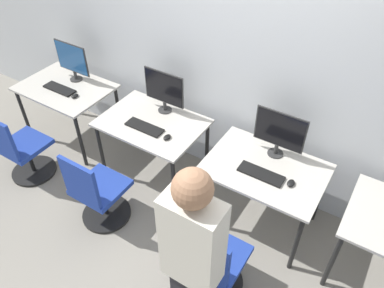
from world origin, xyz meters
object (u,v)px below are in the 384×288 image
(mouse_left, at_px, (167,137))
(mouse_right, at_px, (291,183))
(office_chair_left, at_px, (98,195))
(office_chair_far_left, at_px, (22,152))
(mouse_far_left, at_px, (75,96))
(monitor_left, at_px, (164,90))
(keyboard_far_left, at_px, (60,89))
(monitor_right, at_px, (279,132))
(office_chair_right, at_px, (213,265))
(monitor_far_left, at_px, (72,60))
(person_right, at_px, (192,261))
(keyboard_right, at_px, (261,174))
(keyboard_left, at_px, (144,127))

(mouse_left, relative_size, mouse_right, 1.00)
(office_chair_left, bearing_deg, office_chair_far_left, 178.89)
(mouse_far_left, height_order, mouse_left, same)
(mouse_far_left, relative_size, mouse_left, 1.00)
(mouse_far_left, distance_m, monitor_left, 1.05)
(keyboard_far_left, height_order, monitor_right, monitor_right)
(monitor_left, relative_size, mouse_right, 5.05)
(office_chair_left, distance_m, office_chair_right, 1.28)
(keyboard_far_left, bearing_deg, mouse_far_left, -3.89)
(mouse_far_left, bearing_deg, monitor_far_left, 133.28)
(office_chair_far_left, xyz_separation_m, person_right, (2.41, -0.44, 0.59))
(office_chair_left, bearing_deg, keyboard_right, 28.18)
(keyboard_far_left, height_order, office_chair_far_left, office_chair_far_left)
(keyboard_far_left, relative_size, monitor_right, 0.87)
(keyboard_far_left, xyz_separation_m, monitor_left, (1.23, 0.31, 0.24))
(office_chair_far_left, xyz_separation_m, mouse_right, (2.65, 0.70, 0.39))
(office_chair_far_left, xyz_separation_m, monitor_left, (1.17, 1.00, 0.63))
(monitor_far_left, relative_size, monitor_left, 1.00)
(mouse_far_left, height_order, person_right, person_right)
(person_right, bearing_deg, office_chair_right, 95.78)
(mouse_far_left, xyz_separation_m, office_chair_far_left, (-0.20, -0.68, -0.39))
(keyboard_far_left, xyz_separation_m, keyboard_right, (2.45, -0.02, 0.00))
(monitor_far_left, relative_size, person_right, 0.27)
(monitor_left, distance_m, monitor_right, 1.23)
(monitor_left, distance_m, mouse_right, 1.53)
(keyboard_left, bearing_deg, monitor_right, 15.23)
(keyboard_left, xyz_separation_m, office_chair_left, (-0.07, -0.67, -0.38))
(mouse_right, bearing_deg, office_chair_left, -155.08)
(keyboard_far_left, bearing_deg, monitor_right, 6.74)
(mouse_far_left, distance_m, person_right, 2.49)
(office_chair_left, xyz_separation_m, mouse_right, (1.55, 0.72, 0.39))
(keyboard_far_left, height_order, person_right, person_right)
(keyboard_far_left, height_order, monitor_left, monitor_left)
(keyboard_far_left, distance_m, keyboard_left, 1.23)
(keyboard_far_left, xyz_separation_m, mouse_left, (1.51, -0.06, 0.01))
(keyboard_right, height_order, person_right, person_right)
(keyboard_right, bearing_deg, office_chair_left, -151.82)
(monitor_far_left, xyz_separation_m, mouse_left, (1.51, -0.31, -0.24))
(office_chair_right, relative_size, person_right, 0.51)
(mouse_left, bearing_deg, mouse_far_left, 178.19)
(monitor_right, distance_m, office_chair_right, 1.23)
(monitor_left, bearing_deg, keyboard_left, -90.00)
(keyboard_right, bearing_deg, keyboard_left, -179.03)
(keyboard_far_left, relative_size, mouse_right, 4.39)
(monitor_left, relative_size, office_chair_left, 0.52)
(office_chair_far_left, distance_m, keyboard_left, 1.39)
(keyboard_left, bearing_deg, office_chair_left, -95.86)
(monitor_left, distance_m, office_chair_left, 1.20)
(keyboard_left, relative_size, mouse_left, 4.39)
(monitor_left, relative_size, keyboard_right, 1.15)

